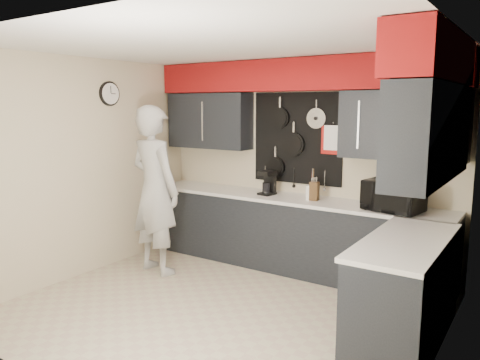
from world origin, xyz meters
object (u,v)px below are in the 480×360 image
Objects in this scene: microwave at (393,196)px; utensil_crock at (311,192)px; knife_block at (314,191)px; person at (155,190)px; coffee_maker at (268,182)px.

microwave is 1.00m from utensil_crock.
knife_block is at bearing -31.26° from utensil_crock.
microwave is at bearing -152.44° from person.
person is at bearing -148.09° from utensil_crock.
knife_block is 0.11× the size of person.
coffee_maker is 1.41m from person.
knife_block is 0.65m from coffee_maker.
microwave is 0.94m from knife_block.
microwave reaches higher than utensil_crock.
person is (-1.60, -1.00, 0.02)m from utensil_crock.
knife_block is 1.92m from person.
utensil_crock is 0.59m from coffee_maker.
coffee_maker is at bearing -127.49° from person.
knife_block is at bearing 6.11° from coffee_maker.
person reaches higher than utensil_crock.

